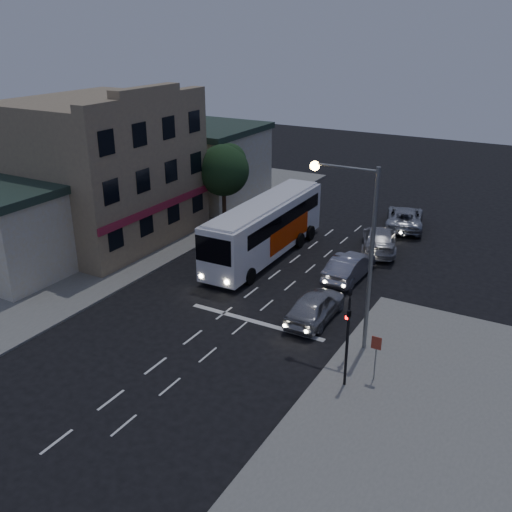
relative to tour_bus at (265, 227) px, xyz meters
The scene contains 17 objects.
ground 10.87m from the tour_bus, 79.05° to the right, with size 120.00×120.00×0.00m, color black.
sidewalk_near 20.95m from the tour_bus, 43.91° to the right, with size 12.00×24.00×0.12m, color slate.
sidewalk_far 11.44m from the tour_bus, 167.36° to the right, with size 12.00×50.00×0.12m, color slate.
road_markings 8.16m from the tour_bus, 65.18° to the right, with size 8.00×30.55×0.01m.
tour_bus is the anchor object (origin of this frame).
car_suv 9.52m from the tour_bus, 44.94° to the right, with size 1.96×4.87×1.66m, color #A4A4AA.
car_sedan_a 6.53m from the tour_bus, ahead, with size 1.71×4.90×1.62m, color gray.
car_sedan_b 8.19m from the tour_bus, 36.89° to the left, with size 2.35×5.77×1.67m, color #A7A7AB.
car_sedan_c 12.52m from the tour_bus, 57.64° to the left, with size 2.73×5.93×1.65m, color #9FA3AD.
traffic_signal_main 13.66m from the tour_bus, 45.18° to the right, with size 0.25×0.35×4.10m.
traffic_signal_side 15.58m from the tour_bus, 48.48° to the right, with size 0.18×0.15×4.10m.
regulatory_sign 15.59m from the tour_bus, 43.38° to the right, with size 0.45×0.12×2.20m.
streetlight 13.00m from the tour_bus, 41.41° to the right, with size 3.32×0.44×9.00m.
main_building 12.56m from the tour_bus, 168.34° to the right, with size 10.12×12.00×11.00m.
low_building_south 16.63m from the tour_bus, 138.70° to the right, with size 7.40×5.40×5.70m.
low_building_north 14.98m from the tour_bus, 140.27° to the left, with size 9.40×9.40×6.50m.
street_tree 8.04m from the tour_bus, 143.58° to the left, with size 4.00×4.00×6.20m.
Camera 1 is at (15.26, -21.49, 14.87)m, focal length 40.00 mm.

